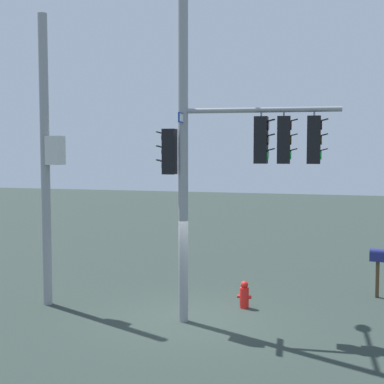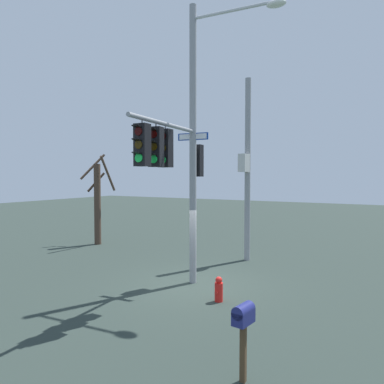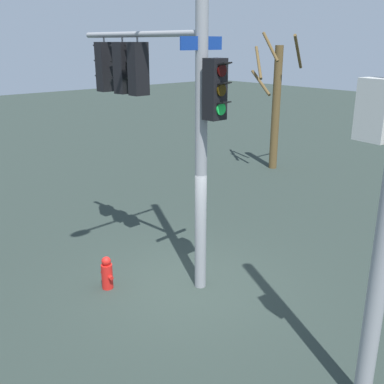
# 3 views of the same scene
# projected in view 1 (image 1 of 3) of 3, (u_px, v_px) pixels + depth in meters

# --- Properties ---
(ground_plane) EXTENTS (80.00, 80.00, 0.00)m
(ground_plane) POSITION_uv_depth(u_px,v_px,m) (193.00, 319.00, 14.18)
(ground_plane) COLOR #29342F
(main_signal_pole_assembly) EXTENTS (4.36, 3.61, 9.33)m
(main_signal_pole_assembly) POSITION_uv_depth(u_px,v_px,m) (219.00, 125.00, 13.61)
(main_signal_pole_assembly) COLOR gray
(main_signal_pole_assembly) RESTS_ON ground
(secondary_pole_assembly) EXTENTS (0.69, 0.40, 7.82)m
(secondary_pole_assembly) POSITION_uv_depth(u_px,v_px,m) (47.00, 159.00, 15.22)
(secondary_pole_assembly) COLOR gray
(secondary_pole_assembly) RESTS_ON ground
(fire_hydrant) EXTENTS (0.38, 0.24, 0.73)m
(fire_hydrant) POSITION_uv_depth(u_px,v_px,m) (244.00, 295.00, 15.15)
(fire_hydrant) COLOR red
(fire_hydrant) RESTS_ON ground
(mailbox) EXTENTS (0.47, 0.31, 1.41)m
(mailbox) POSITION_uv_depth(u_px,v_px,m) (378.00, 259.00, 16.16)
(mailbox) COLOR #4C3823
(mailbox) RESTS_ON ground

